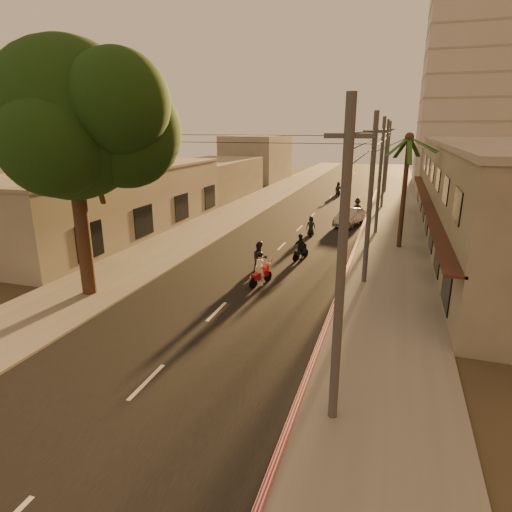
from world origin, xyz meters
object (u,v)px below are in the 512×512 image
object	(u,v)px
scooter_mid_a	(260,259)
scooter_mid_b	(300,248)
scooter_far_b	(357,209)
scooter_far_a	(311,227)
parked_car	(349,217)
scooter_far_c	(338,189)
palm_tree	(409,144)
scooter_red	(260,270)
broadleaf_tree	(79,121)

from	to	relation	value
scooter_mid_a	scooter_mid_b	xyz separation A→B (m)	(1.62, 3.54, -0.12)
scooter_far_b	scooter_far_a	bearing A→B (deg)	-117.45
scooter_far_b	parked_car	size ratio (longest dim) A/B	0.41
scooter_mid_b	scooter_far_a	size ratio (longest dim) A/B	1.06
scooter_mid_a	scooter_far_c	distance (m)	31.51
scooter_mid_b	scooter_mid_a	bearing A→B (deg)	-94.47
palm_tree	scooter_red	world-z (taller)	palm_tree
scooter_mid_a	scooter_far_c	xyz separation A→B (m)	(0.39, 31.51, -0.12)
scooter_far_b	scooter_red	bearing A→B (deg)	-107.84
palm_tree	scooter_far_b	size ratio (longest dim) A/B	4.23
scooter_mid_b	scooter_far_a	world-z (taller)	scooter_mid_b
broadleaf_tree	scooter_red	xyz separation A→B (m)	(7.48, 3.83, -7.63)
scooter_mid_a	palm_tree	bearing A→B (deg)	21.98
scooter_red	scooter_far_c	xyz separation A→B (m)	(-0.18, 33.23, -0.06)
scooter_far_b	scooter_far_c	bearing A→B (deg)	96.43
scooter_mid_a	scooter_far_a	bearing A→B (deg)	58.77
scooter_mid_b	scooter_far_c	distance (m)	28.00
scooter_mid_a	scooter_mid_b	distance (m)	3.90
scooter_mid_a	scooter_far_b	xyz separation A→B (m)	(3.89, 18.26, -0.03)
scooter_mid_b	broadleaf_tree	bearing A→B (deg)	-113.05
scooter_red	scooter_mid_b	xyz separation A→B (m)	(1.06, 5.26, -0.06)
palm_tree	scooter_mid_a	distance (m)	12.93
broadleaf_tree	scooter_mid_a	bearing A→B (deg)	38.73
scooter_far_a	scooter_far_c	bearing A→B (deg)	83.84
scooter_far_a	scooter_far_c	xyz separation A→B (m)	(-0.67, 21.43, 0.07)
scooter_far_b	parked_car	bearing A→B (deg)	-104.39
scooter_red	parked_car	distance (m)	16.87
scooter_red	broadleaf_tree	bearing A→B (deg)	-133.65
broadleaf_tree	scooter_far_a	xyz separation A→B (m)	(7.98, 15.62, -7.76)
broadleaf_tree	scooter_mid_b	bearing A→B (deg)	46.77
broadleaf_tree	palm_tree	xyz separation A→B (m)	(14.61, 13.86, -1.33)
scooter_far_b	palm_tree	bearing A→B (deg)	-77.49
scooter_mid_a	parked_car	xyz separation A→B (m)	(3.54, 14.89, -0.17)
broadleaf_tree	scooter_far_a	bearing A→B (deg)	62.94
palm_tree	scooter_mid_a	bearing A→B (deg)	-132.80
scooter_far_c	broadleaf_tree	bearing A→B (deg)	-122.45
broadleaf_tree	scooter_far_c	distance (m)	38.54
palm_tree	scooter_far_b	distance (m)	12.37
palm_tree	scooter_far_a	bearing A→B (deg)	165.08
scooter_mid_b	scooter_far_a	xyz separation A→B (m)	(-0.56, 6.53, -0.07)
scooter_red	scooter_far_a	xyz separation A→B (m)	(0.50, 11.79, -0.13)
scooter_red	scooter_far_a	bearing A→B (deg)	106.83
scooter_mid_a	scooter_far_c	size ratio (longest dim) A/B	1.14
parked_car	scooter_red	bearing A→B (deg)	-88.28
scooter_far_b	parked_car	world-z (taller)	scooter_far_b
broadleaf_tree	scooter_mid_a	xyz separation A→B (m)	(6.92, 5.55, -7.57)
broadleaf_tree	scooter_mid_b	distance (m)	14.65
scooter_red	scooter_mid_b	distance (m)	5.37
scooter_mid_a	scooter_mid_b	world-z (taller)	scooter_mid_a
palm_tree	scooter_mid_a	size ratio (longest dim) A/B	4.14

